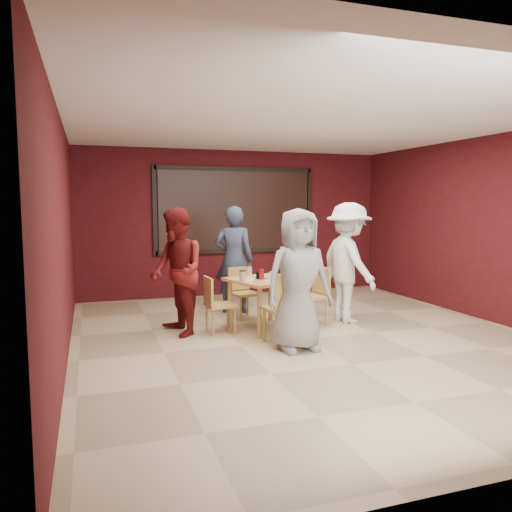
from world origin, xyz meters
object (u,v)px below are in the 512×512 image
object	(u,v)px
diner_left	(177,272)
chair_back	(242,289)
chair_left	(216,302)
diner_front	(298,280)
diner_back	(234,259)
dining_table	(265,285)
diner_right	(348,263)
chair_right	(315,292)
chair_front	(286,305)

from	to	relation	value
diner_left	chair_back	bearing A→B (deg)	111.27
chair_left	diner_front	size ratio (longest dim) A/B	0.46
diner_back	diner_left	bearing A→B (deg)	66.88
dining_table	diner_right	bearing A→B (deg)	1.03
chair_right	diner_right	xyz separation A→B (m)	(0.55, 0.02, 0.41)
chair_front	chair_left	bearing A→B (deg)	128.93
diner_left	dining_table	bearing A→B (deg)	75.75
chair_left	diner_right	bearing A→B (deg)	1.07
chair_front	chair_back	xyz separation A→B (m)	(-0.07, 1.65, -0.07)
chair_front	chair_left	xyz separation A→B (m)	(-0.69, 0.85, -0.07)
chair_back	dining_table	bearing A→B (deg)	-82.08
chair_right	diner_left	bearing A→B (deg)	177.74
diner_front	diner_left	size ratio (longest dim) A/B	1.00
diner_front	diner_left	distance (m)	1.73
chair_right	diner_front	xyz separation A→B (m)	(-0.74, -1.09, 0.38)
chair_back	chair_left	bearing A→B (deg)	-127.96
diner_right	diner_left	bearing A→B (deg)	83.07
chair_right	diner_back	world-z (taller)	diner_back
chair_back	diner_front	xyz separation A→B (m)	(0.14, -1.86, 0.42)
dining_table	chair_front	bearing A→B (deg)	-92.48
chair_front	diner_back	world-z (taller)	diner_back
chair_front	diner_front	xyz separation A→B (m)	(0.07, -0.21, 0.35)
chair_back	diner_front	bearing A→B (deg)	-85.59
chair_front	diner_front	distance (m)	0.41
chair_front	diner_back	distance (m)	2.10
chair_front	chair_right	xyz separation A→B (m)	(0.81, 0.88, -0.03)
diner_back	diner_front	bearing A→B (deg)	115.81
chair_back	chair_right	world-z (taller)	chair_right
diner_back	diner_left	xyz separation A→B (m)	(-1.12, -1.12, -0.01)
chair_front	diner_left	distance (m)	1.57
diner_front	diner_back	world-z (taller)	diner_back
chair_right	dining_table	bearing A→B (deg)	-179.39
dining_table	chair_front	world-z (taller)	chair_front
diner_left	diner_right	world-z (taller)	diner_right
dining_table	chair_back	world-z (taller)	dining_table
chair_left	diner_front	distance (m)	1.38
chair_front	chair_left	size ratio (longest dim) A/B	1.16
diner_back	diner_left	world-z (taller)	diner_back
diner_front	diner_right	world-z (taller)	diner_right
diner_front	chair_back	bearing A→B (deg)	91.98
chair_left	diner_right	xyz separation A→B (m)	(2.05, 0.04, 0.45)
diner_left	chair_right	bearing A→B (deg)	77.54
chair_right	diner_front	size ratio (longest dim) A/B	0.50
chair_front	diner_front	size ratio (longest dim) A/B	0.53
chair_back	diner_left	size ratio (longest dim) A/B	0.46
chair_front	diner_back	bearing A→B (deg)	92.20
chair_front	diner_front	world-z (taller)	diner_front
diner_back	diner_right	distance (m)	1.86
diner_right	diner_front	bearing A→B (deg)	125.06
diner_front	diner_right	size ratio (longest dim) A/B	0.96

